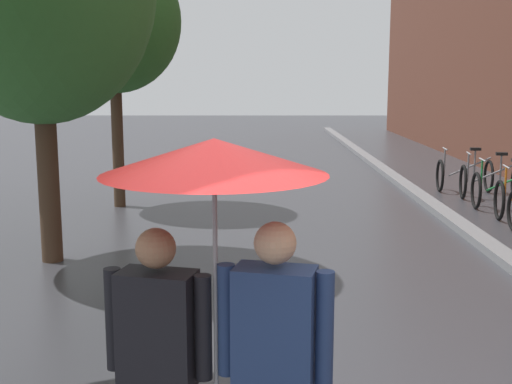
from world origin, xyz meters
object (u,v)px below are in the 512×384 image
at_px(parked_bicycle_8, 465,175).
at_px(couple_under_umbrella, 216,279).
at_px(parked_bicycle_6, 505,190).
at_px(street_tree_2, 114,22).
at_px(parked_bicycle_7, 490,181).

xyz_separation_m(parked_bicycle_8, couple_under_umbrella, (-4.67, -10.74, 1.05)).
bearing_deg(parked_bicycle_6, street_tree_2, 177.55).
bearing_deg(street_tree_2, parked_bicycle_8, 12.66).
bearing_deg(street_tree_2, couple_under_umbrella, -75.31).
relative_size(parked_bicycle_6, parked_bicycle_8, 1.00).
height_order(parked_bicycle_6, parked_bicycle_7, same).
distance_m(parked_bicycle_6, couple_under_umbrella, 10.13).
bearing_deg(parked_bicycle_7, parked_bicycle_6, -94.34).
xyz_separation_m(street_tree_2, parked_bicycle_7, (7.30, 0.71, -3.06)).
distance_m(parked_bicycle_7, couple_under_umbrella, 11.06).
bearing_deg(parked_bicycle_6, couple_under_umbrella, -118.61).
bearing_deg(parked_bicycle_8, parked_bicycle_7, -75.27).
height_order(street_tree_2, couple_under_umbrella, street_tree_2).
relative_size(parked_bicycle_6, couple_under_umbrella, 0.54).
height_order(parked_bicycle_6, couple_under_umbrella, couple_under_umbrella).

